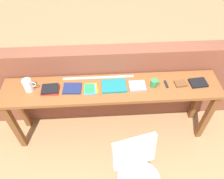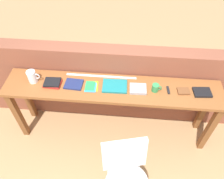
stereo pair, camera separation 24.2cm
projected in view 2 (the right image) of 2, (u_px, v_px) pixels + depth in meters
name	position (u px, v px, depth m)	size (l,w,h in m)	color
ground_plane	(110.00, 149.00, 2.92)	(40.00, 40.00, 0.00)	tan
brick_wall_back	(115.00, 84.00, 2.92)	(6.00, 0.20, 1.16)	brown
sideboard	(112.00, 96.00, 2.57)	(2.50, 0.44, 0.88)	brown
chair_white_moulded	(126.00, 173.00, 2.17)	(0.53, 0.54, 0.89)	white
pitcher_white	(32.00, 76.00, 2.48)	(0.14, 0.10, 0.18)	white
book_stack_leftmost	(52.00, 83.00, 2.49)	(0.20, 0.15, 0.05)	red
magazine_cycling	(74.00, 84.00, 2.49)	(0.20, 0.17, 0.02)	navy
pamphlet_pile_colourful	(91.00, 86.00, 2.48)	(0.15, 0.18, 0.01)	yellow
book_open_centre	(115.00, 86.00, 2.47)	(0.28, 0.21, 0.02)	#19757A
book_grey_hardcover	(138.00, 89.00, 2.44)	(0.18, 0.15, 0.03)	#9E9EA3
mug	(156.00, 88.00, 2.41)	(0.11, 0.08, 0.09)	#338C4C
multitool_folded	(168.00, 90.00, 2.43)	(0.02, 0.11, 0.02)	black
leather_journal_brown	(183.00, 91.00, 2.42)	(0.13, 0.10, 0.02)	brown
book_repair_rightmost	(202.00, 92.00, 2.40)	(0.19, 0.14, 0.02)	black
ruler_metal_back_edge	(101.00, 76.00, 2.59)	(0.84, 0.03, 0.00)	silver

